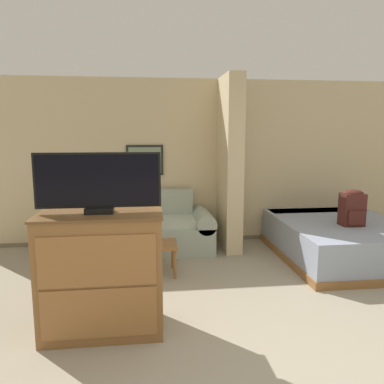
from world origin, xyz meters
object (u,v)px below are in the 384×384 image
Objects in this scene: couch at (146,230)px; backpack at (352,207)px; bed at (341,239)px; table_lamp at (64,200)px; tv_dresser at (102,273)px; tv at (98,182)px; coffee_table at (149,248)px.

backpack is (2.76, -0.89, 0.46)m from couch.
table_lamp is at bearing 170.56° from bed.
tv_dresser is at bearing -99.33° from couch.
bed is 0.56m from backpack.
table_lamp reaches higher than bed.
tv reaches higher than table_lamp.
couch is 0.97m from coffee_table.
tv is 3.70m from bed.
coffee_table is at bearing -173.43° from bed.
coffee_table is 0.33× the size of bed.
backpack is (3.92, -0.88, -0.03)m from table_lamp.
table_lamp is 4.01m from bed.
coffee_table is 1.80× the size of table_lamp.
couch is 2.83m from bed.
coffee_table is 2.73m from bed.
tv_dresser is (0.79, -2.29, -0.26)m from table_lamp.
coffee_table is at bearing 72.54° from tv_dresser.
bed is (3.13, 1.64, -0.28)m from tv_dresser.
table_lamp is 2.44m from tv_dresser.
coffee_table is 1.41m from tv_dresser.
table_lamp is at bearing 108.96° from tv_dresser.
coffee_table is 0.66× the size of tv.
tv_dresser is (-0.38, -2.30, 0.22)m from couch.
couch reaches higher than coffee_table.
tv reaches higher than coffee_table.
table_lamp is 0.18× the size of bed.
table_lamp is 0.79× the size of backpack.
couch is 4.10× the size of backpack.
coffee_table is 0.64× the size of tv_dresser.
tv reaches higher than backpack.
tv is 3.49m from backpack.
backpack is at bearing -12.64° from table_lamp.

